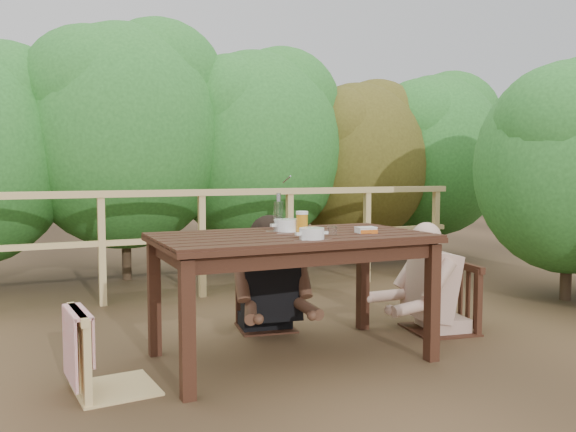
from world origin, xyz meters
name	(u,v)px	position (x,y,z in m)	size (l,w,h in m)	color
ground	(291,358)	(0.00, 0.00, 0.00)	(60.00, 60.00, 0.00)	brown
table	(291,297)	(0.00, 0.00, 0.39)	(1.68, 0.94, 0.78)	black
chair_left	(114,311)	(-1.10, -0.10, 0.43)	(0.43, 0.43, 0.87)	tan
chair_far	(266,275)	(0.12, 0.71, 0.41)	(0.41, 0.41, 0.82)	black
chair_right	(440,268)	(1.27, 0.13, 0.47)	(0.47, 0.47, 0.94)	black
woman	(265,241)	(0.12, 0.73, 0.66)	(0.53, 0.65, 1.32)	black
diner_right	(444,241)	(1.30, 0.13, 0.67)	(0.54, 0.66, 1.33)	tan
railing	(202,243)	(0.00, 2.00, 0.51)	(5.60, 0.10, 1.01)	tan
hedge_row	(205,107)	(0.40, 3.20, 1.90)	(6.60, 1.60, 3.80)	#276224
soup_near	(312,235)	(-0.01, -0.31, 0.82)	(0.24, 0.24, 0.08)	white
soup_far	(287,226)	(0.05, 0.16, 0.82)	(0.28, 0.28, 0.09)	white
bread_roll	(313,233)	(0.03, -0.24, 0.82)	(0.14, 0.11, 0.08)	#94582D
beer_glass	(302,223)	(0.11, 0.07, 0.85)	(0.08, 0.08, 0.15)	orange
bottle	(279,214)	(-0.02, 0.16, 0.91)	(0.06, 0.06, 0.26)	white
tumbler	(332,232)	(0.20, -0.16, 0.81)	(0.06, 0.06, 0.07)	white
butter_tub	(366,231)	(0.45, -0.15, 0.80)	(0.12, 0.09, 0.05)	white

